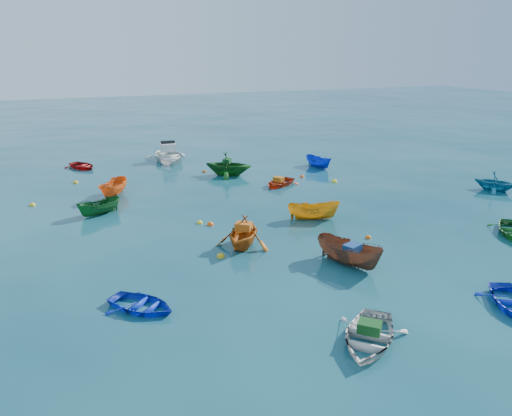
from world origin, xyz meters
name	(u,v)px	position (x,y,z in m)	size (l,w,h in m)	color
ground	(296,247)	(0.00, 0.00, 0.00)	(160.00, 160.00, 0.00)	#093443
dinghy_blue_sw	(142,309)	(-7.68, -3.17, 0.00)	(1.87, 2.61, 0.54)	#0F2DC2
dinghy_white_near	(368,343)	(-1.46, -7.98, 0.00)	(2.27, 3.17, 0.66)	beige
sampan_brown_mid	(348,265)	(1.17, -2.65, 0.00)	(1.22, 3.24, 1.25)	brown
dinghy_orange_w	(243,246)	(-2.25, 1.00, 0.00)	(2.55, 2.96, 1.56)	#B85811
sampan_yellow_mid	(313,219)	(2.61, 3.18, 0.00)	(1.06, 2.82, 1.09)	orange
dinghy_cyan_se	(494,190)	(16.25, 3.81, 0.00)	(2.20, 2.55, 1.34)	#16698B
sampan_orange_n	(114,196)	(-6.83, 11.68, 0.00)	(1.14, 3.03, 1.17)	#DE5814
dinghy_green_n	(229,175)	(1.55, 14.15, 0.00)	(2.91, 3.37, 1.78)	#135217
dinghy_red_ne	(279,185)	(3.80, 10.20, 0.00)	(1.97, 2.75, 0.57)	red
sampan_blue_far	(318,167)	(8.86, 13.94, 0.00)	(0.98, 2.61, 1.01)	#0E2BB8
dinghy_red_far	(82,168)	(-8.16, 20.45, 0.00)	(2.00, 2.79, 0.58)	#9C0D0D
sampan_green_far	(100,214)	(-8.02, 8.34, 0.00)	(0.96, 2.55, 0.99)	#135220
motorboat_white	(169,161)	(-1.42, 20.57, 0.00)	(3.35, 4.68, 1.57)	silver
tarp_green_a	(369,327)	(-1.39, -7.91, 0.50)	(0.70, 0.53, 0.34)	#124919
tarp_blue_a	(352,248)	(1.23, -2.79, 0.80)	(0.71, 0.54, 0.35)	navy
tarp_orange_a	(244,226)	(-2.22, 1.04, 0.96)	(0.73, 0.55, 0.35)	#CD5D15
tarp_green_b	(227,161)	(1.47, 14.21, 1.05)	(0.67, 0.50, 0.32)	#12491E
tarp_orange_b	(279,179)	(3.72, 10.14, 0.44)	(0.64, 0.48, 0.31)	#B35E12
buoy_ye_a	(221,257)	(-3.65, 0.16, 0.00)	(0.38, 0.38, 0.38)	gold
buoy_or_b	(368,238)	(3.73, -0.34, 0.00)	(0.30, 0.30, 0.30)	#E55E0C
buoy_ye_b	(32,206)	(-11.54, 11.52, 0.00)	(0.36, 0.36, 0.36)	gold
buoy_or_c	(210,225)	(-2.84, 4.36, 0.00)	(0.36, 0.36, 0.36)	#FE510D
buoy_ye_c	(200,223)	(-3.28, 4.84, 0.00)	(0.32, 0.32, 0.32)	yellow
buoy_or_d	(302,177)	(6.26, 11.65, 0.00)	(0.31, 0.31, 0.31)	#F64F0D
buoy_ye_d	(76,183)	(-8.90, 15.96, 0.00)	(0.36, 0.36, 0.36)	gold
buoy_or_e	(204,172)	(0.18, 15.72, 0.00)	(0.31, 0.31, 0.31)	#D14F0B
buoy_ye_e	(334,182)	(7.70, 9.56, 0.00)	(0.39, 0.39, 0.39)	yellow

